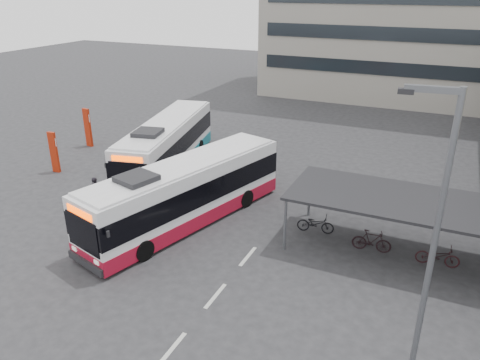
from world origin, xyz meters
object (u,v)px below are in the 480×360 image
at_px(bus_teal, 167,145).
at_px(lamp_post, 433,228).
at_px(bus_main, 186,193).
at_px(pedestrian, 96,192).

height_order(bus_teal, lamp_post, lamp_post).
xyz_separation_m(bus_main, pedestrian, (-5.19, -0.38, -0.75)).
xyz_separation_m(bus_main, bus_teal, (-4.69, 5.64, 0.00)).
bearing_deg(lamp_post, pedestrian, 156.25).
xyz_separation_m(bus_teal, lamp_post, (15.54, -11.11, 3.36)).
relative_size(bus_teal, lamp_post, 1.33).
xyz_separation_m(bus_main, lamp_post, (10.85, -5.47, 3.36)).
distance_m(bus_main, pedestrian, 5.26).
distance_m(pedestrian, lamp_post, 17.33).
distance_m(bus_teal, lamp_post, 19.40).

